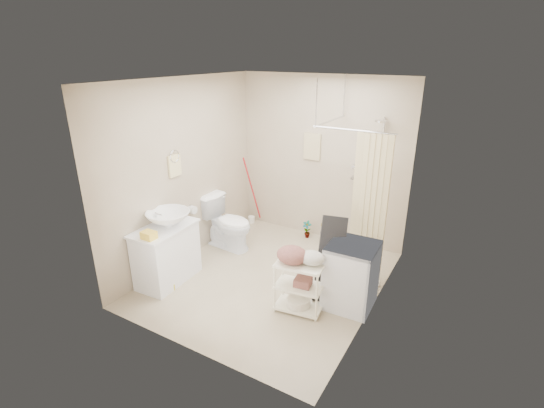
{
  "coord_description": "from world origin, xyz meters",
  "views": [
    {
      "loc": [
        2.37,
        -4.01,
        2.9
      ],
      "look_at": [
        -0.11,
        0.25,
        0.99
      ],
      "focal_mm": 26.0,
      "sensor_mm": 36.0,
      "label": 1
    }
  ],
  "objects_px": {
    "washing_machine": "(351,275)",
    "vanity": "(167,254)",
    "toilet": "(228,222)",
    "laundry_rack": "(299,282)"
  },
  "relations": [
    {
      "from": "washing_machine",
      "to": "vanity",
      "type": "bearing_deg",
      "value": -165.02
    },
    {
      "from": "vanity",
      "to": "washing_machine",
      "type": "relative_size",
      "value": 1.1
    },
    {
      "from": "toilet",
      "to": "laundry_rack",
      "type": "relative_size",
      "value": 1.1
    },
    {
      "from": "toilet",
      "to": "washing_machine",
      "type": "bearing_deg",
      "value": -98.12
    },
    {
      "from": "vanity",
      "to": "toilet",
      "type": "relative_size",
      "value": 1.07
    },
    {
      "from": "toilet",
      "to": "vanity",
      "type": "bearing_deg",
      "value": 179.17
    },
    {
      "from": "laundry_rack",
      "to": "washing_machine",
      "type": "bearing_deg",
      "value": 32.64
    },
    {
      "from": "vanity",
      "to": "toilet",
      "type": "bearing_deg",
      "value": 81.33
    },
    {
      "from": "toilet",
      "to": "washing_machine",
      "type": "relative_size",
      "value": 1.02
    },
    {
      "from": "toilet",
      "to": "washing_machine",
      "type": "distance_m",
      "value": 2.24
    }
  ]
}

